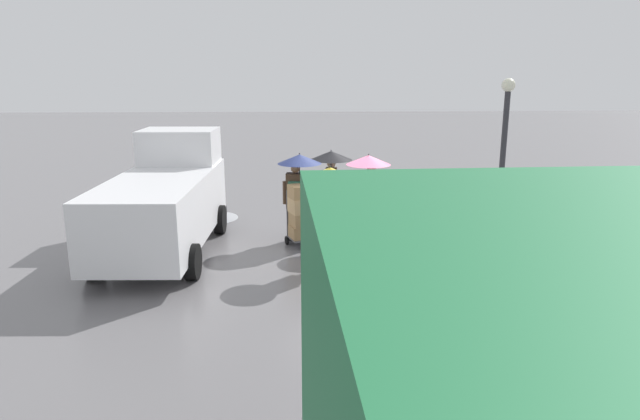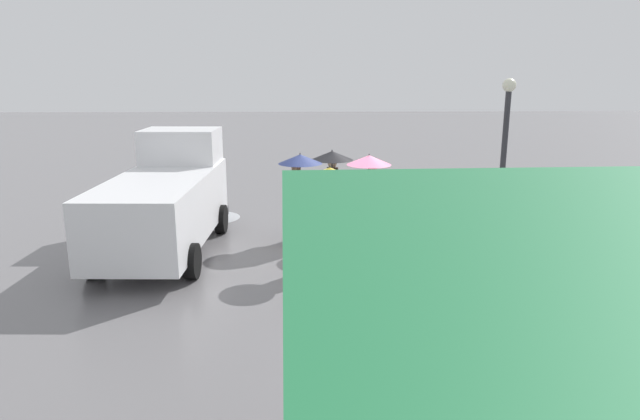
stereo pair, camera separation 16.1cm
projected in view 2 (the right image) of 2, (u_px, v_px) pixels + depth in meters
ground_plane at (341, 244)px, 13.17m from camera, size 90.00×90.00×0.00m
slush_patch_near_cluster at (180, 230)px, 14.36m from camera, size 1.20×1.20×0.01m
slush_patch_under_van at (213, 218)px, 15.59m from camera, size 1.51×1.51×0.01m
slush_patch_mid_street at (363, 245)px, 13.12m from camera, size 1.35×1.35×0.01m
cargo_van_parked_right at (166, 199)px, 12.56m from camera, size 2.34×5.41×2.60m
shopping_cart_vendor at (341, 225)px, 12.76m from camera, size 0.75×0.94×1.04m
hand_dolly_boxes at (301, 212)px, 12.81m from camera, size 0.70×0.82×1.48m
pedestrian_pink_side at (298, 177)px, 13.09m from camera, size 1.04×1.04×2.15m
pedestrian_black_side at (370, 178)px, 12.98m from camera, size 1.04×1.04×2.15m
pedestrian_white_side at (332, 172)px, 13.68m from camera, size 1.04×1.04×2.15m
pedestrian_far_side at (330, 194)px, 11.29m from camera, size 1.04×1.04×2.15m
street_lamp at (504, 151)px, 11.66m from camera, size 0.28×0.28×3.86m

